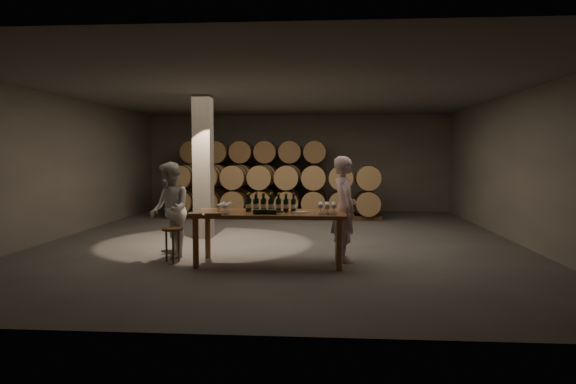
# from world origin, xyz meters

# --- Properties ---
(room) EXTENTS (12.00, 12.00, 12.00)m
(room) POSITION_xyz_m (-1.80, 0.20, 1.60)
(room) COLOR #4B4846
(room) RESTS_ON ground
(tasting_table) EXTENTS (2.60, 1.10, 0.90)m
(tasting_table) POSITION_xyz_m (0.00, -2.50, 0.80)
(tasting_table) COLOR brown
(tasting_table) RESTS_ON ground
(barrel_stack_back) EXTENTS (4.70, 0.95, 2.31)m
(barrel_stack_back) POSITION_xyz_m (-1.35, 5.20, 1.20)
(barrel_stack_back) COLOR brown
(barrel_stack_back) RESTS_ON ground
(barrel_stack_front) EXTENTS (6.26, 0.95, 1.57)m
(barrel_stack_front) POSITION_xyz_m (-0.57, 3.80, 0.83)
(barrel_stack_front) COLOR brown
(barrel_stack_front) RESTS_ON ground
(bottle_cluster) EXTENTS (0.86, 0.23, 0.32)m
(bottle_cluster) POSITION_xyz_m (0.02, -2.42, 1.02)
(bottle_cluster) COLOR black
(bottle_cluster) RESTS_ON tasting_table
(lying_bottles) EXTENTS (0.49, 0.09, 0.09)m
(lying_bottles) POSITION_xyz_m (-0.03, -2.84, 0.94)
(lying_bottles) COLOR black
(lying_bottles) RESTS_ON tasting_table
(glass_cluster_left) EXTENTS (0.19, 0.52, 0.16)m
(glass_cluster_left) POSITION_xyz_m (-0.77, -2.57, 1.01)
(glass_cluster_left) COLOR silver
(glass_cluster_left) RESTS_ON tasting_table
(glass_cluster_right) EXTENTS (0.31, 0.42, 0.18)m
(glass_cluster_right) POSITION_xyz_m (0.98, -2.63, 1.03)
(glass_cluster_right) COLOR silver
(glass_cluster_right) RESTS_ON tasting_table
(plate) EXTENTS (0.27, 0.27, 0.02)m
(plate) POSITION_xyz_m (0.51, -2.54, 0.91)
(plate) COLOR silver
(plate) RESTS_ON tasting_table
(notebook_near) EXTENTS (0.29, 0.25, 0.03)m
(notebook_near) POSITION_xyz_m (-0.88, -2.95, 0.92)
(notebook_near) COLOR brown
(notebook_near) RESTS_ON tasting_table
(notebook_corner) EXTENTS (0.29, 0.33, 0.02)m
(notebook_corner) POSITION_xyz_m (-1.18, -2.93, 0.91)
(notebook_corner) COLOR brown
(notebook_corner) RESTS_ON tasting_table
(pen) EXTENTS (0.15, 0.04, 0.01)m
(pen) POSITION_xyz_m (-0.69, -2.90, 0.91)
(pen) COLOR black
(pen) RESTS_ON tasting_table
(stool) EXTENTS (0.36, 0.36, 0.61)m
(stool) POSITION_xyz_m (-1.70, -2.51, 0.50)
(stool) COLOR brown
(stool) RESTS_ON ground
(person_man) EXTENTS (0.59, 0.76, 1.85)m
(person_man) POSITION_xyz_m (1.29, -2.15, 0.93)
(person_man) COLOR silver
(person_man) RESTS_ON ground
(person_woman) EXTENTS (0.99, 1.07, 1.75)m
(person_woman) POSITION_xyz_m (-1.87, -2.08, 0.87)
(person_woman) COLOR silver
(person_woman) RESTS_ON ground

